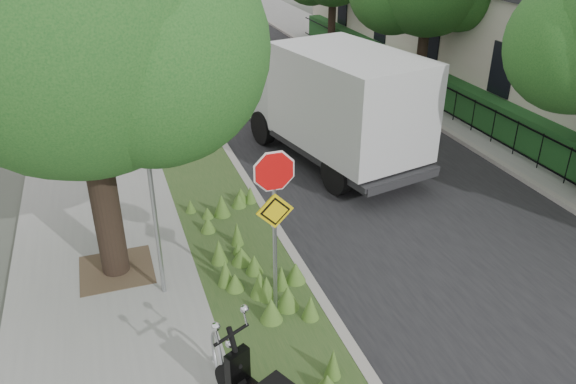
% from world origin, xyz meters
% --- Properties ---
extents(ground, '(120.00, 120.00, 0.00)m').
position_xyz_m(ground, '(0.00, 0.00, 0.00)').
color(ground, '#4C5147').
rests_on(ground, ground).
extents(sidewalk_near, '(3.50, 60.00, 0.12)m').
position_xyz_m(sidewalk_near, '(-4.25, 10.00, 0.06)').
color(sidewalk_near, gray).
rests_on(sidewalk_near, ground).
extents(verge, '(2.00, 60.00, 0.12)m').
position_xyz_m(verge, '(-1.50, 10.00, 0.06)').
color(verge, '#2A491F').
rests_on(verge, ground).
extents(kerb_near, '(0.20, 60.00, 0.13)m').
position_xyz_m(kerb_near, '(-0.50, 10.00, 0.07)').
color(kerb_near, '#9E9991').
rests_on(kerb_near, ground).
extents(road, '(7.00, 60.00, 0.01)m').
position_xyz_m(road, '(3.00, 10.00, 0.01)').
color(road, black).
rests_on(road, ground).
extents(kerb_far, '(0.20, 60.00, 0.13)m').
position_xyz_m(kerb_far, '(6.50, 10.00, 0.07)').
color(kerb_far, '#9E9991').
rests_on(kerb_far, ground).
extents(footpath_far, '(3.20, 60.00, 0.12)m').
position_xyz_m(footpath_far, '(8.20, 10.00, 0.06)').
color(footpath_far, gray).
rests_on(footpath_far, ground).
extents(street_tree_main, '(6.21, 5.54, 7.66)m').
position_xyz_m(street_tree_main, '(-4.08, 2.86, 4.80)').
color(street_tree_main, black).
rests_on(street_tree_main, ground).
extents(bare_post, '(0.08, 0.08, 4.00)m').
position_xyz_m(bare_post, '(-3.20, 1.80, 2.12)').
color(bare_post, '#A5A8AD').
rests_on(bare_post, ground).
extents(bike_hoop, '(0.06, 0.78, 0.77)m').
position_xyz_m(bike_hoop, '(-2.70, -0.60, 0.50)').
color(bike_hoop, '#A5A8AD').
rests_on(bike_hoop, ground).
extents(sign_assembly, '(0.94, 0.08, 3.22)m').
position_xyz_m(sign_assembly, '(-1.40, 0.58, 2.33)').
color(sign_assembly, '#A5A8AD').
rests_on(sign_assembly, ground).
extents(fence_far, '(0.04, 24.00, 1.00)m').
position_xyz_m(fence_far, '(7.20, 10.00, 0.67)').
color(fence_far, black).
rests_on(fence_far, ground).
extents(hedge_far, '(1.00, 24.00, 1.10)m').
position_xyz_m(hedge_far, '(7.90, 10.00, 0.67)').
color(hedge_far, '#19461E').
rests_on(hedge_far, footpath_far).
extents(box_truck, '(3.57, 6.44, 2.76)m').
position_xyz_m(box_truck, '(2.22, 6.47, 1.80)').
color(box_truck, '#262628').
rests_on(box_truck, ground).
extents(utility_cabinet, '(0.92, 0.63, 1.21)m').
position_xyz_m(utility_cabinet, '(-2.87, 7.93, 0.70)').
color(utility_cabinet, '#262628').
rests_on(utility_cabinet, ground).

